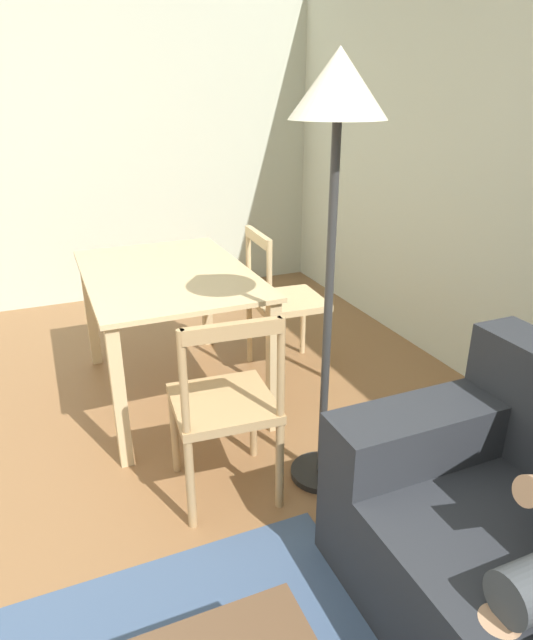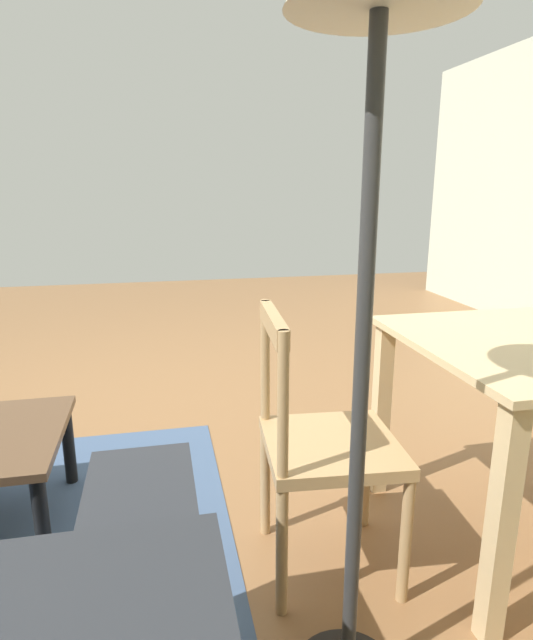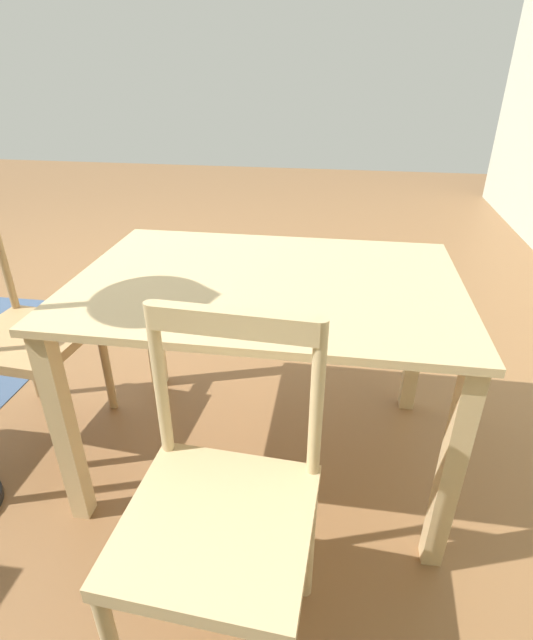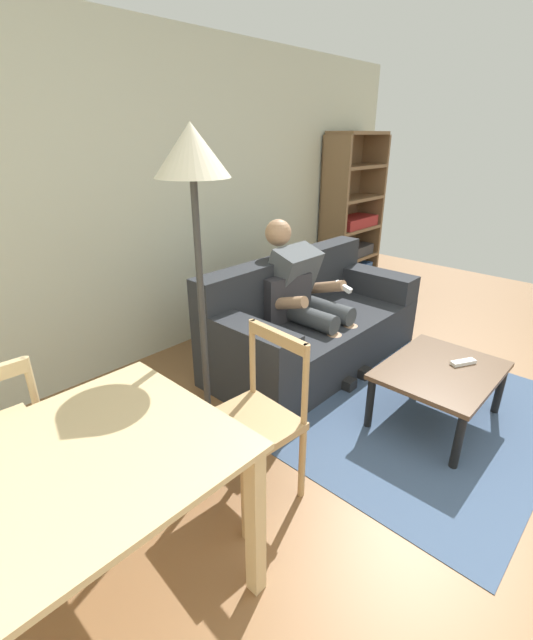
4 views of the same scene
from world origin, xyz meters
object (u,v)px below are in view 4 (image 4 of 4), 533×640
at_px(couch, 309,324).
at_px(coffee_table, 440,375).
at_px(bookshelf, 350,231).
at_px(person_lounging, 303,295).
at_px(dining_chair_facing_couch, 254,422).
at_px(floor_lamp, 194,187).
at_px(tv_remote, 463,362).
at_px(dining_table, 48,504).

distance_m(couch, coffee_table, 1.14).
xyz_separation_m(coffee_table, bookshelf, (1.96, 1.98, 0.36)).
xyz_separation_m(person_lounging, dining_chair_facing_couch, (-1.30, -0.73, -0.14)).
bearing_deg(person_lounging, floor_lamp, -166.65).
bearing_deg(dining_chair_facing_couch, coffee_table, -18.84).
relative_size(tv_remote, floor_lamp, 0.09).
distance_m(coffee_table, dining_table, 2.29).
bearing_deg(couch, person_lounging, 153.78).
bearing_deg(tv_remote, bookshelf, -12.13).
bearing_deg(floor_lamp, coffee_table, -35.91).
xyz_separation_m(couch, bookshelf, (1.86, 0.85, 0.37)).
xyz_separation_m(person_lounging, coffee_table, (-0.04, -1.17, -0.25)).
bearing_deg(person_lounging, couch, -26.22).
xyz_separation_m(couch, person_lounging, (-0.06, 0.03, 0.27)).
bearing_deg(coffee_table, floor_lamp, 144.09).
bearing_deg(dining_chair_facing_couch, person_lounging, 29.35).
height_order(couch, dining_table, couch).
bearing_deg(dining_table, coffee_table, -11.04).
bearing_deg(floor_lamp, tv_remote, -34.97).
relative_size(person_lounging, dining_chair_facing_couch, 1.29).
bearing_deg(coffee_table, couch, 84.95).
bearing_deg(dining_chair_facing_couch, dining_table, 179.86).
relative_size(tv_remote, dining_chair_facing_couch, 0.19).
xyz_separation_m(couch, floor_lamp, (-1.30, -0.26, 1.21)).
relative_size(couch, bookshelf, 1.05).
bearing_deg(bookshelf, couch, -155.55).
height_order(bookshelf, floor_lamp, floor_lamp).
relative_size(couch, dining_table, 1.49).
xyz_separation_m(dining_table, floor_lamp, (1.02, 0.44, 0.89)).
bearing_deg(couch, dining_table, -163.25).
distance_m(coffee_table, bookshelf, 2.81).
height_order(couch, coffee_table, couch).
bearing_deg(couch, dining_chair_facing_couch, -152.79).
distance_m(person_lounging, bookshelf, 2.09).
bearing_deg(coffee_table, tv_remote, -26.87).
height_order(dining_table, dining_chair_facing_couch, dining_chair_facing_couch).
height_order(bookshelf, dining_table, bookshelf).
relative_size(bookshelf, floor_lamp, 0.99).
bearing_deg(dining_chair_facing_couch, tv_remote, -19.75).
xyz_separation_m(tv_remote, bookshelf, (1.81, 2.06, 0.29)).
height_order(bookshelf, dining_chair_facing_couch, bookshelf).
relative_size(person_lounging, coffee_table, 1.42).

